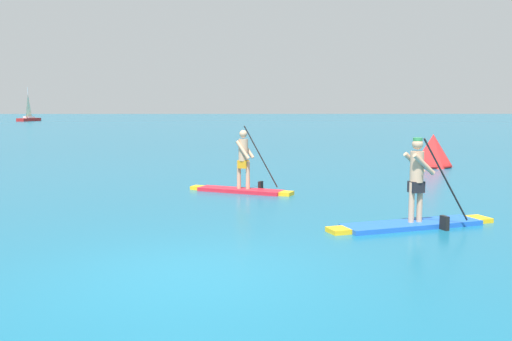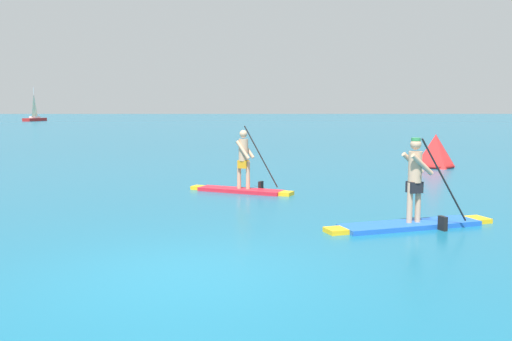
% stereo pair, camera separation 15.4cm
% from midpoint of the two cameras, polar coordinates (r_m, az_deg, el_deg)
% --- Properties ---
extents(ground, '(440.00, 440.00, 0.00)m').
position_cam_midpoint_polar(ground, '(7.82, -7.66, -10.72)').
color(ground, '#145B7A').
extents(paddleboarder_mid_center, '(2.89, 1.62, 1.87)m').
position_cam_midpoint_polar(paddleboarder_mid_center, '(15.07, -1.72, -0.78)').
color(paddleboarder_mid_center, red).
rests_on(paddleboarder_mid_center, ground).
extents(paddleboarder_far_right, '(3.53, 1.52, 1.81)m').
position_cam_midpoint_polar(paddleboarder_far_right, '(11.11, 15.80, -3.85)').
color(paddleboarder_far_right, blue).
rests_on(paddleboarder_far_right, ground).
extents(race_marker_buoy, '(1.46, 1.46, 1.30)m').
position_cam_midpoint_polar(race_marker_buoy, '(22.65, 17.74, 1.81)').
color(race_marker_buoy, red).
rests_on(race_marker_buoy, ground).
extents(sailboat_left_horizon, '(2.46, 5.77, 6.06)m').
position_cam_midpoint_polar(sailboat_left_horizon, '(106.79, -22.60, 5.15)').
color(sailboat_left_horizon, '#A51E1E').
rests_on(sailboat_left_horizon, ground).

